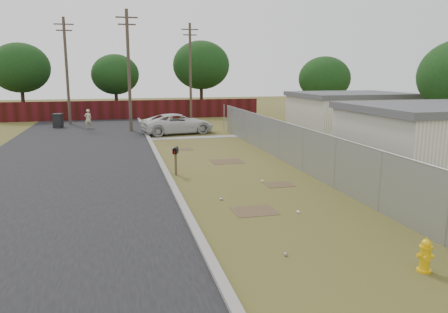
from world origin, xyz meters
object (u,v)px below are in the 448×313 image
object	(u,v)px
fire_hydrant	(425,256)
mailbox	(176,153)
pedestrian	(88,119)
trash_bin	(58,120)
pickup_truck	(178,124)

from	to	relation	value
fire_hydrant	mailbox	world-z (taller)	mailbox
pedestrian	trash_bin	world-z (taller)	pedestrian
fire_hydrant	mailbox	size ratio (longest dim) A/B	0.65
pickup_truck	pedestrian	world-z (taller)	pedestrian
pedestrian	trash_bin	xyz separation A→B (m)	(-2.43, 1.18, -0.19)
mailbox	pedestrian	distance (m)	18.42
mailbox	fire_hydrant	bearing A→B (deg)	-68.68
fire_hydrant	pickup_truck	distance (m)	24.01
pickup_truck	trash_bin	size ratio (longest dim) A/B	4.67
mailbox	pickup_truck	bearing A→B (deg)	81.76
mailbox	pedestrian	bearing A→B (deg)	104.71
mailbox	pedestrian	size ratio (longest dim) A/B	0.81
pickup_truck	trash_bin	bearing A→B (deg)	45.00
mailbox	pickup_truck	size ratio (longest dim) A/B	0.23
pickup_truck	pedestrian	xyz separation A→B (m)	(-6.58, 4.71, 0.04)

